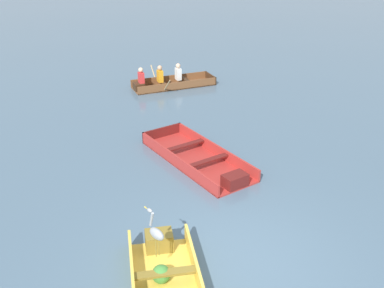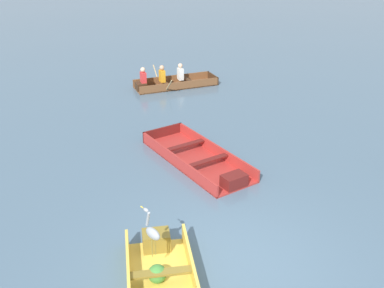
% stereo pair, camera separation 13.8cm
% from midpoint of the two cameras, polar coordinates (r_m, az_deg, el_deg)
% --- Properties ---
extents(ground_plane, '(80.00, 80.00, 0.00)m').
position_cam_midpoint_polar(ground_plane, '(7.69, 5.66, -16.06)').
color(ground_plane, slate).
extents(skiff_red_mid_moored, '(3.23, 3.34, 0.32)m').
position_cam_midpoint_polar(skiff_red_mid_moored, '(10.73, 1.36, -2.11)').
color(skiff_red_mid_moored, '#AD2D28').
rests_on(skiff_red_mid_moored, ground).
extents(rowboat_wooden_brown_with_crew, '(3.19, 2.47, 0.88)m').
position_cam_midpoint_polar(rowboat_wooden_brown_with_crew, '(16.40, -2.66, 8.27)').
color(rowboat_wooden_brown_with_crew, brown).
rests_on(rowboat_wooden_brown_with_crew, ground).
extents(heron_on_dinghy, '(0.40, 0.35, 0.84)m').
position_cam_midpoint_polar(heron_on_dinghy, '(6.96, -4.73, -11.60)').
color(heron_on_dinghy, olive).
rests_on(heron_on_dinghy, dinghy_yellow_foreground).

